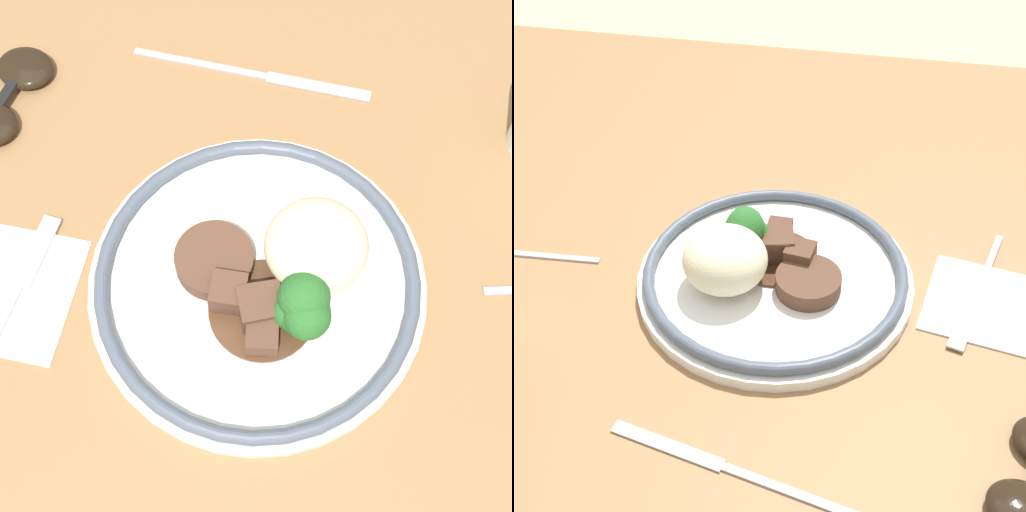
# 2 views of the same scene
# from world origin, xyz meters

# --- Properties ---
(ground_plane) EXTENTS (8.00, 8.00, 0.00)m
(ground_plane) POSITION_xyz_m (0.00, 0.00, 0.00)
(ground_plane) COLOR tan
(dining_table) EXTENTS (1.18, 1.12, 0.03)m
(dining_table) POSITION_xyz_m (0.00, 0.00, 0.02)
(dining_table) COLOR olive
(dining_table) RESTS_ON ground
(napkin) EXTENTS (0.15, 0.13, 0.00)m
(napkin) POSITION_xyz_m (-0.18, -0.03, 0.04)
(napkin) COLOR silver
(napkin) RESTS_ON dining_table
(plate) EXTENTS (0.28, 0.28, 0.07)m
(plate) POSITION_xyz_m (0.04, -0.03, 0.05)
(plate) COLOR white
(plate) RESTS_ON dining_table
(fork) EXTENTS (0.06, 0.18, 0.00)m
(fork) POSITION_xyz_m (-0.16, -0.03, 0.04)
(fork) COLOR #ADADB2
(fork) RESTS_ON napkin
(knife) EXTENTS (0.23, 0.06, 0.00)m
(knife) POSITION_xyz_m (0.03, 0.19, 0.04)
(knife) COLOR #ADADB2
(knife) RESTS_ON dining_table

